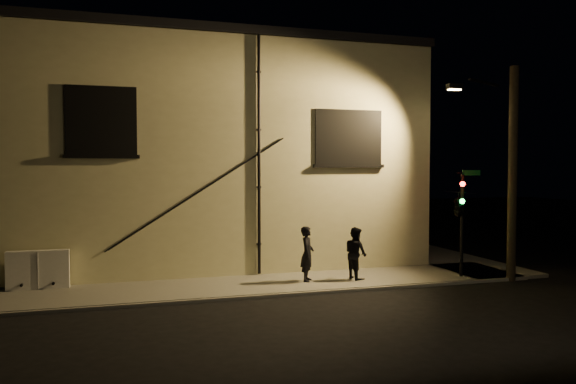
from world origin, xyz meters
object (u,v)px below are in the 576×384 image
object	(u,v)px
utility_cabinet	(38,270)
pedestrian_a	(307,254)
pedestrian_b	(356,253)
traffic_signal	(459,205)
streetlamp_pole	(509,168)

from	to	relation	value
utility_cabinet	pedestrian_a	xyz separation A→B (m)	(8.37, -1.32, 0.31)
utility_cabinet	pedestrian_b	bearing A→B (deg)	-8.37
pedestrian_b	utility_cabinet	bearing A→B (deg)	71.23
utility_cabinet	traffic_signal	bearing A→B (deg)	-9.29
traffic_signal	pedestrian_b	bearing A→B (deg)	168.07
traffic_signal	streetlamp_pole	size ratio (longest dim) A/B	0.50
pedestrian_a	pedestrian_b	size ratio (longest dim) A/B	1.03
pedestrian_a	streetlamp_pole	size ratio (longest dim) A/B	0.25
pedestrian_b	traffic_signal	size ratio (longest dim) A/B	0.48
streetlamp_pole	pedestrian_a	bearing A→B (deg)	168.64
pedestrian_a	traffic_signal	bearing A→B (deg)	-73.46
utility_cabinet	streetlamp_pole	distance (m)	15.75
traffic_signal	utility_cabinet	bearing A→B (deg)	170.71
utility_cabinet	traffic_signal	xyz separation A→B (m)	(13.55, -2.22, 1.88)
pedestrian_b	traffic_signal	world-z (taller)	traffic_signal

